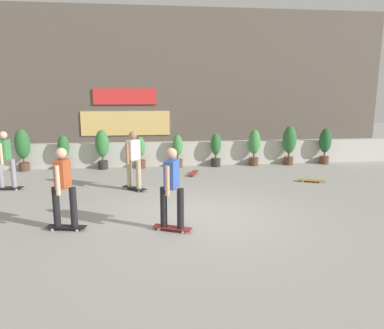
% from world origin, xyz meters
% --- Properties ---
extents(ground_plane, '(48.00, 48.00, 0.00)m').
position_xyz_m(ground_plane, '(0.00, 0.00, 0.00)').
color(ground_plane, '#9E9B96').
extents(planter_wall, '(18.00, 0.40, 0.90)m').
position_xyz_m(planter_wall, '(0.00, 6.00, 0.45)').
color(planter_wall, beige).
rests_on(planter_wall, ground).
extents(building_backdrop, '(20.00, 2.08, 6.50)m').
position_xyz_m(building_backdrop, '(-0.00, 10.00, 3.25)').
color(building_backdrop, '#60564C').
rests_on(building_backdrop, ground).
extents(potted_plant_0, '(0.52, 0.52, 1.51)m').
position_xyz_m(potted_plant_0, '(-5.59, 5.55, 0.88)').
color(potted_plant_0, brown).
rests_on(potted_plant_0, ground).
extents(potted_plant_1, '(0.40, 0.40, 1.28)m').
position_xyz_m(potted_plant_1, '(-4.19, 5.55, 0.70)').
color(potted_plant_1, '#2D2823').
rests_on(potted_plant_1, ground).
extents(potted_plant_2, '(0.49, 0.49, 1.45)m').
position_xyz_m(potted_plant_2, '(-2.82, 5.55, 0.83)').
color(potted_plant_2, '#2D2823').
rests_on(potted_plant_2, ground).
extents(potted_plant_3, '(0.36, 0.36, 1.18)m').
position_xyz_m(potted_plant_3, '(-1.44, 5.55, 0.62)').
color(potted_plant_3, brown).
rests_on(potted_plant_3, ground).
extents(potted_plant_4, '(0.38, 0.38, 1.23)m').
position_xyz_m(potted_plant_4, '(-0.06, 5.55, 0.66)').
color(potted_plant_4, brown).
rests_on(potted_plant_4, ground).
extents(potted_plant_5, '(0.40, 0.40, 1.26)m').
position_xyz_m(potted_plant_5, '(1.39, 5.55, 0.69)').
color(potted_plant_5, '#2D2823').
rests_on(potted_plant_5, ground).
extents(potted_plant_6, '(0.46, 0.46, 1.38)m').
position_xyz_m(potted_plant_6, '(2.88, 5.55, 0.79)').
color(potted_plant_6, brown).
rests_on(potted_plant_6, ground).
extents(potted_plant_7, '(0.52, 0.52, 1.51)m').
position_xyz_m(potted_plant_7, '(4.28, 5.55, 0.88)').
color(potted_plant_7, brown).
rests_on(potted_plant_7, ground).
extents(potted_plant_8, '(0.46, 0.46, 1.40)m').
position_xyz_m(potted_plant_8, '(5.74, 5.55, 0.80)').
color(potted_plant_8, brown).
rests_on(potted_plant_8, ground).
extents(skater_far_left, '(0.81, 0.56, 1.70)m').
position_xyz_m(skater_far_left, '(-5.18, 2.90, 0.94)').
color(skater_far_left, black).
rests_on(skater_far_left, ground).
extents(skater_mid_plaza, '(0.73, 0.69, 1.70)m').
position_xyz_m(skater_mid_plaza, '(-1.56, 2.44, 0.94)').
color(skater_mid_plaza, black).
rests_on(skater_mid_plaza, ground).
extents(skater_foreground, '(0.82, 0.55, 1.70)m').
position_xyz_m(skater_foreground, '(-2.82, -0.50, 0.94)').
color(skater_foreground, black).
rests_on(skater_foreground, ground).
extents(skater_by_wall_right, '(0.81, 0.52, 1.70)m').
position_xyz_m(skater_by_wall_right, '(-0.68, -0.81, 0.94)').
color(skater_by_wall_right, maroon).
rests_on(skater_by_wall_right, ground).
extents(skateboard_near_camera, '(0.46, 0.82, 0.08)m').
position_xyz_m(skateboard_near_camera, '(0.38, 4.22, 0.06)').
color(skateboard_near_camera, maroon).
rests_on(skateboard_near_camera, ground).
extents(skateboard_aside, '(0.81, 0.50, 0.08)m').
position_xyz_m(skateboard_aside, '(3.93, 2.74, 0.06)').
color(skateboard_aside, '#BF8C26').
rests_on(skateboard_aside, ground).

